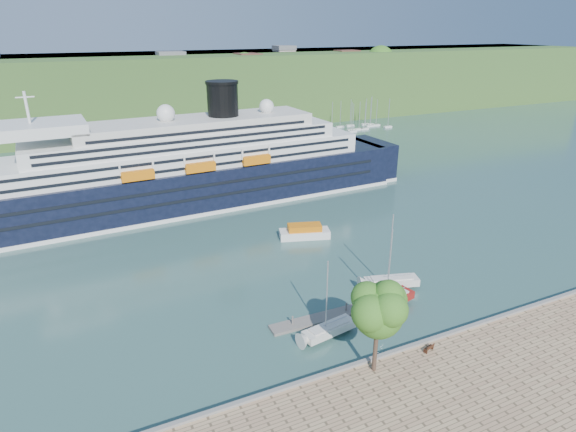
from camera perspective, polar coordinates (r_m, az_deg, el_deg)
The scene contains 11 objects.
ground at distance 54.62m, azimuth 11.68°, elevation -16.48°, with size 400.00×400.00×0.00m, color #335A56.
far_hillside at distance 181.78m, azimuth -16.90°, elevation 14.02°, with size 400.00×50.00×24.00m, color #325923.
quay_coping at distance 53.80m, azimuth 11.91°, elevation -15.63°, with size 220.00×0.50×0.30m, color slate.
cruise_ship at distance 93.91m, azimuth -13.92°, elevation 7.80°, with size 105.55×15.37×23.70m, color black, non-canonical shape.
park_bench at distance 55.10m, azimuth 16.34°, elevation -14.72°, with size 1.40×0.57×0.90m, color #442413, non-canonical shape.
promenade_tree at distance 48.48m, azimuth 10.54°, elevation -12.51°, with size 6.52×6.52×10.80m, color #265B18, non-canonical shape.
floating_pontoon at distance 60.62m, azimuth 5.37°, elevation -11.60°, with size 16.47×2.01×0.37m, color gray, non-canonical shape.
sailboat_white_near at distance 54.67m, azimuth 5.01°, elevation -10.02°, with size 7.27×2.02×9.39m, color silver, non-canonical shape.
sailboat_red at distance 60.76m, azimuth 12.22°, elevation -6.43°, with size 8.10×2.25×10.46m, color maroon, non-canonical shape.
sailboat_white_far at distance 65.27m, azimuth 12.45°, elevation -4.43°, with size 8.04×2.23×10.39m, color silver, non-canonical shape.
tender_launch at distance 80.86m, azimuth 1.98°, elevation -1.80°, with size 8.47×2.90×2.34m, color orange, non-canonical shape.
Camera 1 is at (-27.50, -33.42, 33.32)m, focal length 30.00 mm.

